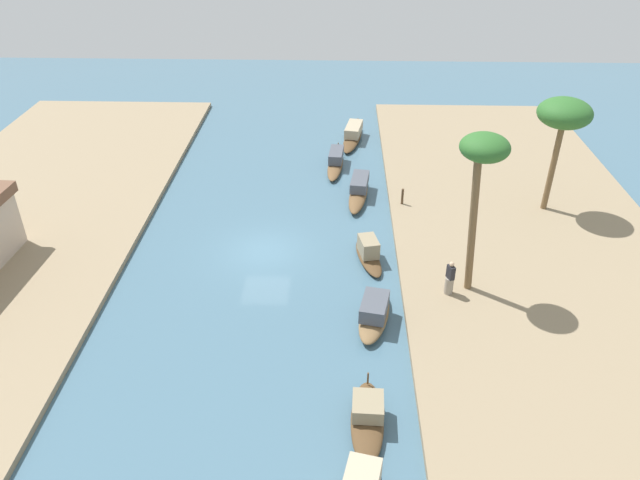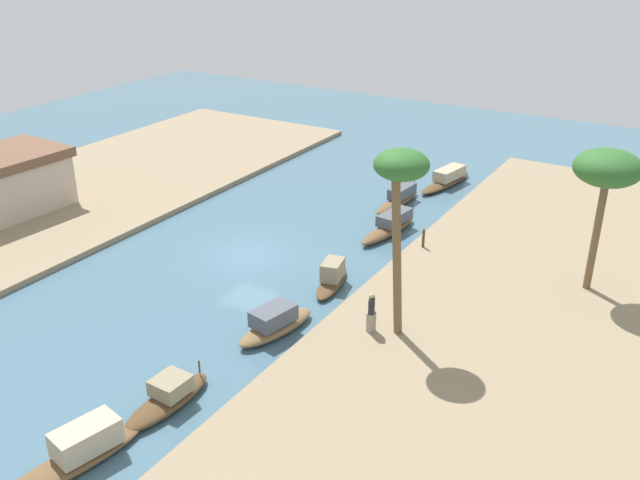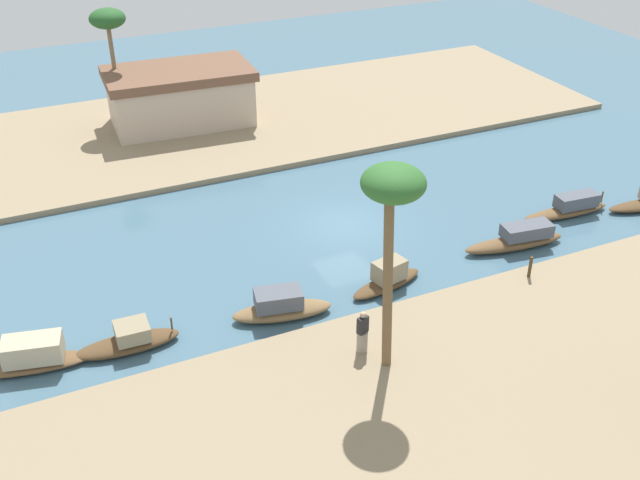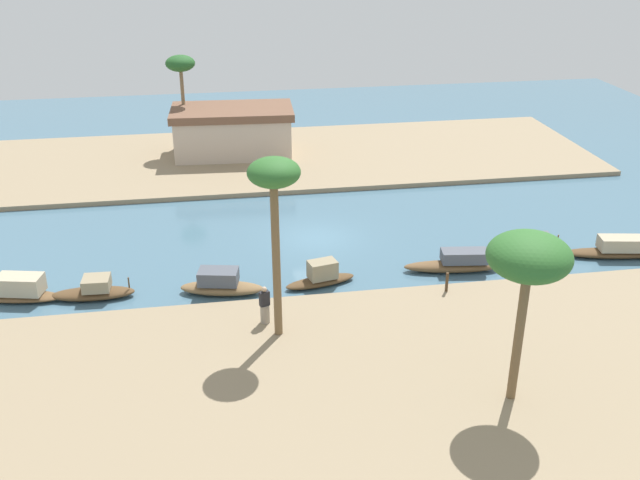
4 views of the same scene
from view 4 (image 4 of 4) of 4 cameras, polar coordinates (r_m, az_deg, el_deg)
name	(u,v)px [view 4 (image 4 of 4)]	position (r m, az deg, el deg)	size (l,w,h in m)	color
river_water	(317,238)	(39.96, -0.21, 0.14)	(71.81, 71.81, 0.00)	#476B7F
riverbank_left	(377,386)	(27.96, 4.45, -11.33)	(43.81, 14.35, 0.30)	#937F60
riverbank_right	(286,157)	(52.87, -2.65, 6.48)	(43.81, 14.35, 0.30)	#937F60
sampan_near_left_bank	(94,291)	(35.36, -17.26, -3.81)	(3.85, 1.33, 1.05)	brown
sampan_downstream_large	(523,246)	(39.53, 15.61, -0.44)	(4.66, 1.31, 1.06)	brown
sampan_open_hull	(221,284)	(34.44, -7.77, -3.45)	(4.07, 1.97, 1.21)	brown
sampan_with_red_awning	(15,291)	(36.42, -22.75, -3.67)	(5.10, 2.28, 1.23)	brown
sampan_with_tall_canopy	(321,276)	(34.89, 0.09, -2.85)	(3.63, 1.72, 1.23)	brown
sampan_foreground	(456,263)	(36.81, 10.59, -1.77)	(4.91, 1.63, 1.12)	brown
sampan_upstream_small	(618,249)	(40.70, 22.26, -0.67)	(5.47, 2.00, 1.10)	brown
person_on_near_bank	(265,308)	(31.20, -4.34, -5.30)	(0.52, 0.52, 1.71)	gray
mooring_post	(447,282)	(34.17, 9.89, -3.26)	(0.14, 0.14, 0.96)	#4C3823
palm_tree_left_near	(274,184)	(28.07, -3.60, 4.35)	(2.07, 2.07, 7.60)	brown
palm_tree_left_far	(529,260)	(25.17, 16.01, -1.50)	(2.86, 2.86, 6.47)	brown
palm_tree_right_tall	(180,67)	(53.51, -10.85, 13.16)	(2.07, 2.07, 6.85)	#7F6647
riverside_building	(233,131)	(52.96, -6.83, 8.47)	(8.81, 5.30, 3.36)	#C6B29E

